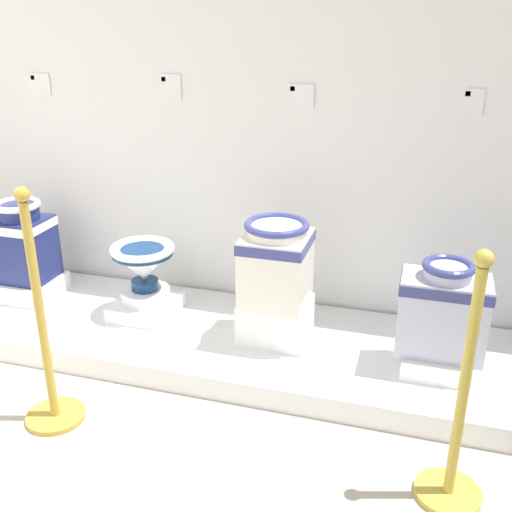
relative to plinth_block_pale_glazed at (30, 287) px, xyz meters
The scene contains 16 objects.
wall_back 2.08m from the plinth_block_pale_glazed, 15.00° to the left, with size 4.57×0.06×2.96m, color white.
display_platform 1.57m from the plinth_block_pale_glazed, ahead, with size 3.84×0.89×0.12m, color white.
plinth_block_pale_glazed is the anchor object (origin of this frame).
antique_toilet_pale_glazed 0.30m from the plinth_block_pale_glazed, ahead, with size 0.32×0.28×0.47m.
plinth_block_rightmost 0.77m from the plinth_block_pale_glazed, ahead, with size 0.34×0.35×0.08m, color white.
antique_toilet_rightmost 0.81m from the plinth_block_pale_glazed, ahead, with size 0.35×0.35×0.33m.
plinth_block_broad_patterned 1.54m from the plinth_block_pale_glazed, ahead, with size 0.35×0.28×0.22m, color white.
antique_toilet_broad_patterned 1.59m from the plinth_block_pale_glazed, ahead, with size 0.32×0.34×0.42m.
plinth_block_squat_floral 2.35m from the plinth_block_pale_glazed, ahead, with size 0.32×0.30×0.10m, color white.
antique_toilet_squat_floral 2.37m from the plinth_block_pale_glazed, ahead, with size 0.40×0.25×0.45m.
info_placard_first 1.19m from the plinth_block_pale_glazed, 92.65° to the left, with size 0.13×0.01×0.13m.
info_placard_second 1.45m from the plinth_block_pale_glazed, 25.22° to the left, with size 0.12×0.01×0.13m.
info_placard_third 1.94m from the plinth_block_pale_glazed, 13.94° to the left, with size 0.14×0.01×0.12m.
info_placard_fourth 2.66m from the plinth_block_pale_glazed, ahead, with size 0.09×0.01×0.12m.
stanchion_post_near_left 1.13m from the plinth_block_pale_glazed, 49.77° to the right, with size 0.26×0.26×1.08m.
stanchion_post_near_right 2.56m from the plinth_block_pale_glazed, 19.05° to the right, with size 0.25×0.25×1.01m.
Camera 1 is at (2.85, -0.46, 1.72)m, focal length 42.36 mm.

